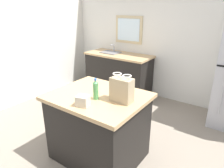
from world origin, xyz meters
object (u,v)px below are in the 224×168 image
small_box (83,101)px  bottle (96,90)px  shopping_bag (122,90)px  kitchen_island (99,126)px

small_box → bottle: 0.23m
shopping_bag → bottle: bearing=-156.3°
kitchen_island → bottle: bottle is taller
shopping_bag → kitchen_island: bearing=-176.6°
kitchen_island → shopping_bag: shopping_bag is taller
small_box → kitchen_island: bearing=99.6°
kitchen_island → small_box: small_box is taller
kitchen_island → shopping_bag: size_ratio=3.55×
kitchen_island → shopping_bag: 0.68m
shopping_bag → bottle: size_ratio=1.27×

